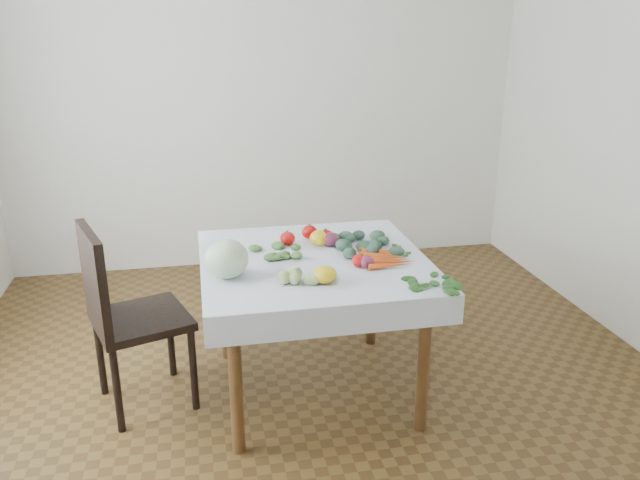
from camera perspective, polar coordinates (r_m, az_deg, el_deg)
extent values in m
plane|color=brown|center=(3.47, -0.51, -13.45)|extent=(4.00, 4.00, 0.00)
cube|color=white|center=(4.93, -5.07, 13.04)|extent=(4.00, 0.04, 2.70)
cube|color=brown|center=(3.14, -0.55, -2.17)|extent=(1.00, 1.00, 0.04)
cylinder|color=brown|center=(2.87, -7.70, -12.96)|extent=(0.06, 0.06, 0.71)
cylinder|color=brown|center=(3.03, 9.44, -11.14)|extent=(0.06, 0.06, 0.71)
cylinder|color=brown|center=(3.65, -8.69, -5.65)|extent=(0.06, 0.06, 0.71)
cylinder|color=brown|center=(3.78, 4.79, -4.59)|extent=(0.06, 0.06, 0.71)
cube|color=white|center=(3.13, -0.55, -1.78)|extent=(1.12, 1.12, 0.01)
cube|color=black|center=(3.27, -16.01, -7.01)|extent=(0.56, 0.56, 0.04)
cube|color=black|center=(3.13, -19.96, -3.38)|extent=(0.18, 0.43, 0.48)
cylinder|color=black|center=(3.19, -18.05, -12.96)|extent=(0.04, 0.04, 0.45)
cylinder|color=black|center=(3.27, -11.50, -11.54)|extent=(0.04, 0.04, 0.45)
cylinder|color=black|center=(3.52, -19.45, -9.97)|extent=(0.04, 0.04, 0.45)
cylinder|color=black|center=(3.58, -13.50, -8.77)|extent=(0.04, 0.04, 0.45)
ellipsoid|color=beige|center=(2.91, -8.53, -1.71)|extent=(0.27, 0.27, 0.18)
ellipsoid|color=#BC0D0C|center=(3.41, -0.97, 0.73)|extent=(0.11, 0.11, 0.07)
ellipsoid|color=#BC0D0C|center=(3.32, -2.99, 0.15)|extent=(0.10, 0.10, 0.07)
ellipsoid|color=#BC0D0C|center=(3.32, 0.52, 0.25)|extent=(0.12, 0.12, 0.08)
ellipsoid|color=#BC0D0C|center=(3.02, 3.64, -1.88)|extent=(0.10, 0.10, 0.06)
ellipsoid|color=yellow|center=(3.31, 0.03, 0.20)|extent=(0.12, 0.12, 0.08)
ellipsoid|color=yellow|center=(2.84, 0.42, -3.17)|extent=(0.11, 0.11, 0.08)
ellipsoid|color=#531735|center=(3.30, 0.95, 0.07)|extent=(0.11, 0.11, 0.08)
ellipsoid|color=#531735|center=(3.02, 4.24, -1.97)|extent=(0.09, 0.09, 0.06)
ellipsoid|color=#A6C571|center=(2.84, -1.69, -3.44)|extent=(0.05, 0.05, 0.05)
ellipsoid|color=#A6C571|center=(2.85, -2.18, -3.37)|extent=(0.05, 0.05, 0.05)
ellipsoid|color=#A6C571|center=(2.82, -1.93, -3.62)|extent=(0.05, 0.05, 0.05)
ellipsoid|color=#A6C571|center=(2.86, -1.33, -3.26)|extent=(0.05, 0.05, 0.05)
ellipsoid|color=#A6C571|center=(2.84, -2.94, -3.50)|extent=(0.05, 0.05, 0.05)
ellipsoid|color=#A6C571|center=(2.82, -0.95, -3.63)|extent=(0.05, 0.05, 0.05)
ellipsoid|color=#A6C571|center=(2.89, -2.10, -3.06)|extent=(0.05, 0.05, 0.05)
cone|color=#D44917|center=(3.22, 5.57, -0.90)|extent=(0.21, 0.14, 0.03)
cone|color=#D44917|center=(3.19, 5.75, -1.12)|extent=(0.22, 0.12, 0.03)
cone|color=#D44917|center=(3.15, 5.94, -1.35)|extent=(0.22, 0.10, 0.03)
cone|color=#D44917|center=(3.12, 6.13, -1.58)|extent=(0.23, 0.09, 0.03)
cone|color=#D44917|center=(3.09, 6.33, -1.81)|extent=(0.23, 0.07, 0.03)
cone|color=#D44917|center=(3.06, 6.53, -2.05)|extent=(0.23, 0.05, 0.03)
cone|color=#D44917|center=(3.03, 6.74, -2.29)|extent=(0.23, 0.04, 0.03)
ellipsoid|color=#395E45|center=(3.28, 3.99, -0.34)|extent=(0.08, 0.08, 0.05)
ellipsoid|color=#395E45|center=(3.28, 3.01, -0.28)|extent=(0.08, 0.08, 0.05)
ellipsoid|color=#395E45|center=(3.24, 3.77, -0.58)|extent=(0.08, 0.08, 0.05)
ellipsoid|color=#395E45|center=(3.31, 3.97, -0.12)|extent=(0.08, 0.08, 0.05)
ellipsoid|color=#395E45|center=(3.25, 2.47, -0.49)|extent=(0.08, 0.08, 0.05)
ellipsoid|color=#395E45|center=(3.26, 4.78, -0.49)|extent=(0.08, 0.08, 0.05)
ellipsoid|color=#395E45|center=(3.33, 2.90, 0.00)|extent=(0.08, 0.08, 0.05)
ellipsoid|color=#395E45|center=(3.20, 3.07, -0.82)|extent=(0.08, 0.08, 0.05)
ellipsoid|color=#395E45|center=(3.32, 5.09, -0.09)|extent=(0.08, 0.08, 0.05)
ellipsoid|color=#395E45|center=(3.28, 1.59, -0.27)|extent=(0.08, 0.08, 0.05)
ellipsoid|color=#395E45|center=(3.20, 4.86, -0.85)|extent=(0.08, 0.08, 0.05)
ellipsoid|color=#395E45|center=(3.38, 3.80, 0.27)|extent=(0.08, 0.08, 0.05)
ellipsoid|color=#395E45|center=(3.19, 1.60, -0.86)|extent=(0.08, 0.08, 0.05)
ellipsoid|color=#395E45|center=(3.29, 6.23, -0.36)|extent=(0.08, 0.08, 0.05)
ellipsoid|color=#395E45|center=(3.35, 1.53, 0.16)|extent=(0.08, 0.08, 0.05)
ellipsoid|color=#395E45|center=(3.14, 3.75, -1.24)|extent=(0.08, 0.08, 0.05)
ellipsoid|color=#275A1C|center=(2.87, 10.90, -3.97)|extent=(0.06, 0.04, 0.01)
ellipsoid|color=#275A1C|center=(2.88, 10.13, -3.82)|extent=(0.06, 0.04, 0.01)
ellipsoid|color=#275A1C|center=(2.84, 10.53, -4.19)|extent=(0.06, 0.04, 0.01)
ellipsoid|color=#275A1C|center=(2.90, 11.05, -3.75)|extent=(0.06, 0.04, 0.01)
ellipsoid|color=#275A1C|center=(2.86, 9.53, -3.98)|extent=(0.06, 0.04, 0.01)
ellipsoid|color=#275A1C|center=(2.85, 11.44, -4.19)|extent=(0.06, 0.04, 0.01)
ellipsoid|color=#275A1C|center=(2.92, 10.25, -3.53)|extent=(0.06, 0.04, 0.01)
ellipsoid|color=#275A1C|center=(2.81, 9.77, -4.37)|extent=(0.06, 0.04, 0.01)
ellipsoid|color=#275A1C|center=(2.90, 12.00, -3.82)|extent=(0.06, 0.04, 0.01)
ellipsoid|color=#275A1C|center=(2.89, 8.96, -3.68)|extent=(0.06, 0.04, 0.01)
ellipsoid|color=#275A1C|center=(2.80, 11.23, -4.56)|extent=(0.06, 0.04, 0.01)
ellipsoid|color=#275A1C|center=(2.95, 11.19, -3.34)|extent=(0.06, 0.04, 0.01)
ellipsoid|color=#275A1C|center=(2.82, 8.54, -4.27)|extent=(0.06, 0.04, 0.01)
ellipsoid|color=#275A1C|center=(2.86, 12.75, -4.19)|extent=(0.06, 0.04, 0.01)
ellipsoid|color=#275A1C|center=(2.94, 9.23, -3.25)|extent=(0.06, 0.04, 0.01)
ellipsoid|color=#275A1C|center=(2.76, 10.02, -4.85)|extent=(0.06, 0.04, 0.01)
ellipsoid|color=#477133|center=(3.21, -3.69, -0.98)|extent=(0.06, 0.06, 0.03)
ellipsoid|color=#477133|center=(3.21, -4.50, -0.96)|extent=(0.06, 0.06, 0.03)
ellipsoid|color=#477133|center=(3.17, -3.76, -1.21)|extent=(0.06, 0.06, 0.03)
ellipsoid|color=#477133|center=(3.24, -3.64, -0.75)|extent=(0.06, 0.06, 0.03)
ellipsoid|color=#477133|center=(3.18, -5.10, -1.19)|extent=(0.06, 0.06, 0.03)
ellipsoid|color=#477133|center=(3.19, -2.68, -1.09)|extent=(0.06, 0.06, 0.03)
ellipsoid|color=#477133|center=(3.26, -4.79, -0.65)|extent=(0.06, 0.06, 0.03)
ellipsoid|color=#477133|center=(3.13, -4.43, -1.54)|extent=(0.06, 0.06, 0.03)
ellipsoid|color=#477133|center=(3.26, -2.37, -0.63)|extent=(0.06, 0.06, 0.03)
ellipsoid|color=#477133|center=(3.22, -6.22, -1.00)|extent=(0.06, 0.06, 0.03)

